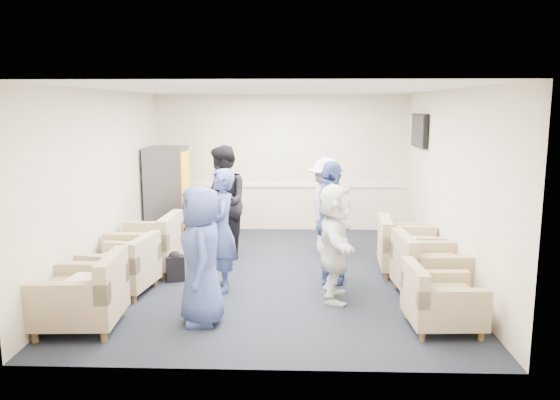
{
  "coord_description": "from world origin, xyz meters",
  "views": [
    {
      "loc": [
        0.34,
        -7.81,
        2.47
      ],
      "look_at": [
        0.07,
        0.2,
        1.09
      ],
      "focal_mm": 35.0,
      "sensor_mm": 36.0,
      "label": 1
    }
  ],
  "objects_px": {
    "armchair_right_near": "(438,302)",
    "person_back_right": "(326,206)",
    "armchair_right_midfar": "(405,250)",
    "person_front_left": "(201,255)",
    "armchair_left_mid": "(125,269)",
    "armchair_left_far": "(150,248)",
    "armchair_right_far": "(402,242)",
    "vending_machine": "(168,193)",
    "armchair_left_near": "(85,298)",
    "person_front_right": "(335,242)",
    "armchair_corner": "(208,217)",
    "person_back_left": "(223,203)",
    "person_mid_left": "(222,230)",
    "person_mid_right": "(330,223)",
    "armchair_right_midnear": "(427,271)"
  },
  "relations": [
    {
      "from": "person_mid_right",
      "to": "armchair_right_midfar",
      "type": "bearing_deg",
      "value": -59.82
    },
    {
      "from": "armchair_right_midnear",
      "to": "person_back_left",
      "type": "distance_m",
      "value": 3.43
    },
    {
      "from": "armchair_left_near",
      "to": "armchair_right_midfar",
      "type": "height_order",
      "value": "armchair_left_near"
    },
    {
      "from": "vending_machine",
      "to": "person_back_left",
      "type": "distance_m",
      "value": 1.8
    },
    {
      "from": "armchair_left_mid",
      "to": "person_back_right",
      "type": "bearing_deg",
      "value": 134.85
    },
    {
      "from": "armchair_right_near",
      "to": "person_back_right",
      "type": "distance_m",
      "value": 3.35
    },
    {
      "from": "armchair_left_far",
      "to": "vending_machine",
      "type": "relative_size",
      "value": 0.56
    },
    {
      "from": "vending_machine",
      "to": "person_front_left",
      "type": "distance_m",
      "value": 4.22
    },
    {
      "from": "armchair_left_mid",
      "to": "armchair_right_midnear",
      "type": "bearing_deg",
      "value": 98.02
    },
    {
      "from": "armchair_right_midfar",
      "to": "armchair_corner",
      "type": "distance_m",
      "value": 4.03
    },
    {
      "from": "armchair_left_far",
      "to": "armchair_right_midnear",
      "type": "xyz_separation_m",
      "value": [
        3.91,
        -0.98,
        -0.02
      ]
    },
    {
      "from": "armchair_right_near",
      "to": "person_back_right",
      "type": "height_order",
      "value": "person_back_right"
    },
    {
      "from": "person_back_right",
      "to": "person_mid_right",
      "type": "relative_size",
      "value": 0.94
    },
    {
      "from": "armchair_right_far",
      "to": "person_front_right",
      "type": "relative_size",
      "value": 0.54
    },
    {
      "from": "armchair_corner",
      "to": "vending_machine",
      "type": "height_order",
      "value": "vending_machine"
    },
    {
      "from": "armchair_left_near",
      "to": "person_front_left",
      "type": "bearing_deg",
      "value": 96.36
    },
    {
      "from": "armchair_right_midfar",
      "to": "person_front_left",
      "type": "xyz_separation_m",
      "value": [
        -2.7,
        -1.97,
        0.45
      ]
    },
    {
      "from": "armchair_left_near",
      "to": "armchair_left_far",
      "type": "distance_m",
      "value": 2.15
    },
    {
      "from": "armchair_left_mid",
      "to": "person_back_right",
      "type": "relative_size",
      "value": 0.58
    },
    {
      "from": "armchair_right_near",
      "to": "person_back_left",
      "type": "relative_size",
      "value": 0.44
    },
    {
      "from": "armchair_left_far",
      "to": "vending_machine",
      "type": "bearing_deg",
      "value": -171.82
    },
    {
      "from": "armchair_corner",
      "to": "armchair_left_near",
      "type": "bearing_deg",
      "value": 63.73
    },
    {
      "from": "armchair_right_near",
      "to": "person_front_right",
      "type": "bearing_deg",
      "value": 47.38
    },
    {
      "from": "armchair_left_far",
      "to": "armchair_left_mid",
      "type": "bearing_deg",
      "value": -2.56
    },
    {
      "from": "person_mid_left",
      "to": "person_mid_right",
      "type": "distance_m",
      "value": 1.52
    },
    {
      "from": "armchair_left_near",
      "to": "armchair_corner",
      "type": "bearing_deg",
      "value": 168.63
    },
    {
      "from": "armchair_right_midfar",
      "to": "armchair_left_far",
      "type": "bearing_deg",
      "value": 94.3
    },
    {
      "from": "armchair_left_mid",
      "to": "person_mid_left",
      "type": "height_order",
      "value": "person_mid_left"
    },
    {
      "from": "armchair_left_near",
      "to": "armchair_right_far",
      "type": "height_order",
      "value": "armchair_left_near"
    },
    {
      "from": "person_back_left",
      "to": "person_back_right",
      "type": "xyz_separation_m",
      "value": [
        1.68,
        0.34,
        -0.11
      ]
    },
    {
      "from": "person_back_right",
      "to": "person_front_right",
      "type": "relative_size",
      "value": 1.08
    },
    {
      "from": "armchair_left_near",
      "to": "person_front_left",
      "type": "distance_m",
      "value": 1.37
    },
    {
      "from": "armchair_right_near",
      "to": "armchair_right_far",
      "type": "xyz_separation_m",
      "value": [
        0.12,
        2.76,
        -0.01
      ]
    },
    {
      "from": "vending_machine",
      "to": "person_mid_left",
      "type": "distance_m",
      "value": 3.2
    },
    {
      "from": "armchair_left_near",
      "to": "armchair_right_midfar",
      "type": "bearing_deg",
      "value": 115.65
    },
    {
      "from": "armchair_left_far",
      "to": "armchair_right_far",
      "type": "bearing_deg",
      "value": 103.1
    },
    {
      "from": "armchair_left_mid",
      "to": "armchair_right_midnear",
      "type": "height_order",
      "value": "armchair_right_midnear"
    },
    {
      "from": "armchair_left_near",
      "to": "vending_machine",
      "type": "height_order",
      "value": "vending_machine"
    },
    {
      "from": "armchair_left_near",
      "to": "armchair_right_near",
      "type": "height_order",
      "value": "armchair_left_near"
    },
    {
      "from": "armchair_right_near",
      "to": "person_back_left",
      "type": "distance_m",
      "value": 3.99
    },
    {
      "from": "armchair_left_near",
      "to": "person_front_left",
      "type": "height_order",
      "value": "person_front_left"
    },
    {
      "from": "armchair_right_near",
      "to": "person_mid_right",
      "type": "distance_m",
      "value": 2.04
    },
    {
      "from": "armchair_corner",
      "to": "vending_machine",
      "type": "xyz_separation_m",
      "value": [
        -0.7,
        -0.25,
        0.5
      ]
    },
    {
      "from": "armchair_left_near",
      "to": "person_mid_right",
      "type": "relative_size",
      "value": 0.55
    },
    {
      "from": "armchair_left_near",
      "to": "person_mid_right",
      "type": "bearing_deg",
      "value": 118.34
    },
    {
      "from": "armchair_left_mid",
      "to": "person_front_right",
      "type": "bearing_deg",
      "value": 94.88
    },
    {
      "from": "armchair_right_far",
      "to": "armchair_corner",
      "type": "bearing_deg",
      "value": 69.78
    },
    {
      "from": "person_back_left",
      "to": "person_mid_right",
      "type": "bearing_deg",
      "value": 31.42
    },
    {
      "from": "person_front_right",
      "to": "armchair_right_near",
      "type": "bearing_deg",
      "value": -126.38
    },
    {
      "from": "armchair_left_near",
      "to": "armchair_corner",
      "type": "distance_m",
      "value": 4.51
    }
  ]
}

